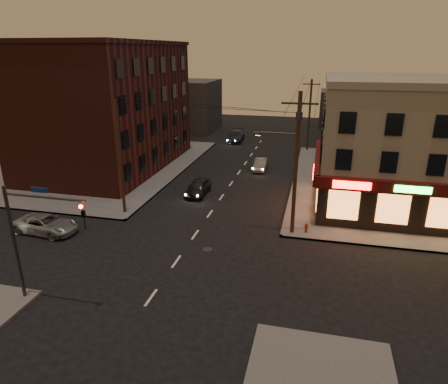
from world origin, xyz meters
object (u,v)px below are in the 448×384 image
(suv_cross, at_px, (46,224))
(sedan_near, at_px, (198,187))
(sedan_mid, at_px, (261,164))
(fire_hydrant, at_px, (306,227))
(sedan_far, at_px, (236,136))

(suv_cross, bearing_deg, sedan_near, -33.80)
(sedan_mid, relative_size, fire_hydrant, 5.40)
(suv_cross, distance_m, fire_hydrant, 18.97)
(suv_cross, relative_size, fire_hydrant, 6.70)
(sedan_near, distance_m, sedan_far, 23.12)
(fire_hydrant, bearing_deg, sedan_mid, 109.99)
(sedan_near, height_order, sedan_mid, sedan_near)
(sedan_far, bearing_deg, sedan_mid, -71.00)
(sedan_near, relative_size, sedan_far, 0.79)
(suv_cross, bearing_deg, sedan_mid, -27.89)
(sedan_near, bearing_deg, suv_cross, -128.74)
(suv_cross, relative_size, sedan_near, 1.14)
(sedan_near, bearing_deg, sedan_mid, 64.89)
(suv_cross, xyz_separation_m, sedan_far, (7.14, 33.48, 0.10))
(suv_cross, relative_size, sedan_far, 0.90)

